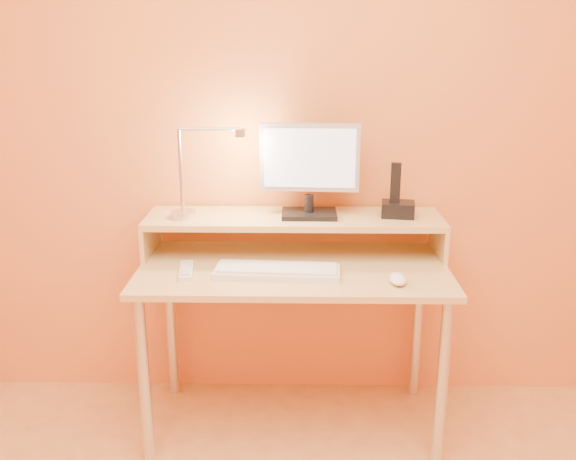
{
  "coord_description": "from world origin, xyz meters",
  "views": [
    {
      "loc": [
        0.02,
        -1.1,
        1.58
      ],
      "look_at": [
        -0.02,
        1.13,
        0.88
      ],
      "focal_mm": 38.84,
      "sensor_mm": 36.0,
      "label": 1
    }
  ],
  "objects_px": {
    "phone_dock": "(398,209)",
    "mouse": "(398,279)",
    "monitor_panel": "(310,157)",
    "keyboard": "(277,272)",
    "lamp_base": "(183,214)",
    "remote_control": "(186,271)"
  },
  "relations": [
    {
      "from": "phone_dock",
      "to": "mouse",
      "type": "distance_m",
      "value": 0.37
    },
    {
      "from": "monitor_panel",
      "to": "keyboard",
      "type": "relative_size",
      "value": 0.84
    },
    {
      "from": "keyboard",
      "to": "mouse",
      "type": "relative_size",
      "value": 4.29
    },
    {
      "from": "mouse",
      "to": "lamp_base",
      "type": "bearing_deg",
      "value": 161.08
    },
    {
      "from": "monitor_panel",
      "to": "lamp_base",
      "type": "relative_size",
      "value": 3.94
    },
    {
      "from": "monitor_panel",
      "to": "keyboard",
      "type": "bearing_deg",
      "value": -112.69
    },
    {
      "from": "lamp_base",
      "to": "phone_dock",
      "type": "bearing_deg",
      "value": 1.99
    },
    {
      "from": "remote_control",
      "to": "keyboard",
      "type": "bearing_deg",
      "value": -9.23
    },
    {
      "from": "lamp_base",
      "to": "phone_dock",
      "type": "distance_m",
      "value": 0.87
    },
    {
      "from": "monitor_panel",
      "to": "remote_control",
      "type": "bearing_deg",
      "value": -149.56
    },
    {
      "from": "keyboard",
      "to": "remote_control",
      "type": "height_order",
      "value": "keyboard"
    },
    {
      "from": "monitor_panel",
      "to": "lamp_base",
      "type": "xyz_separation_m",
      "value": [
        -0.51,
        -0.04,
        -0.23
      ]
    },
    {
      "from": "monitor_panel",
      "to": "phone_dock",
      "type": "distance_m",
      "value": 0.41
    },
    {
      "from": "keyboard",
      "to": "remote_control",
      "type": "bearing_deg",
      "value": -178.54
    },
    {
      "from": "remote_control",
      "to": "lamp_base",
      "type": "bearing_deg",
      "value": 94.04
    },
    {
      "from": "keyboard",
      "to": "monitor_panel",
      "type": "bearing_deg",
      "value": 67.6
    },
    {
      "from": "keyboard",
      "to": "lamp_base",
      "type": "bearing_deg",
      "value": 154.5
    },
    {
      "from": "phone_dock",
      "to": "lamp_base",
      "type": "bearing_deg",
      "value": -170.02
    },
    {
      "from": "lamp_base",
      "to": "mouse",
      "type": "distance_m",
      "value": 0.89
    },
    {
      "from": "remote_control",
      "to": "phone_dock",
      "type": "bearing_deg",
      "value": 8.42
    },
    {
      "from": "lamp_base",
      "to": "phone_dock",
      "type": "xyz_separation_m",
      "value": [
        0.86,
        0.03,
        0.02
      ]
    },
    {
      "from": "lamp_base",
      "to": "phone_dock",
      "type": "relative_size",
      "value": 0.77
    }
  ]
}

